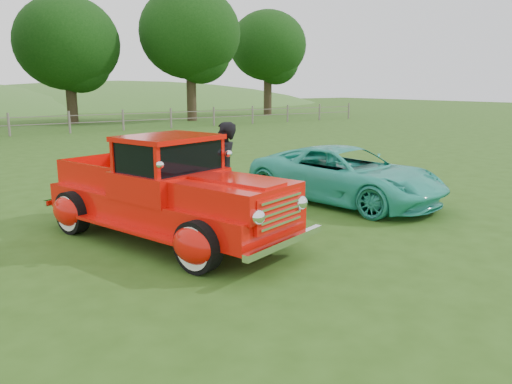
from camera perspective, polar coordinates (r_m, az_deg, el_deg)
ground at (r=7.84m, az=-1.51°, el=-7.14°), size 140.00×140.00×0.00m
fence_line at (r=28.58m, az=-26.41°, el=6.92°), size 48.00×0.12×1.20m
tree_near_east at (r=36.46m, az=-20.75°, el=15.59°), size 6.80×6.80×8.33m
tree_mid_east at (r=37.50m, az=-7.57°, el=17.55°), size 7.20×7.20×9.44m
tree_far_east at (r=44.71m, az=1.37°, el=16.35°), size 6.60×6.60×8.86m
red_pickup at (r=8.54m, az=-10.05°, el=-0.16°), size 3.27×5.28×1.78m
teal_sedan at (r=11.33m, az=10.20°, el=1.95°), size 2.91×4.78×1.24m
man at (r=9.61m, az=-3.61°, el=2.33°), size 0.83×0.80×1.91m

